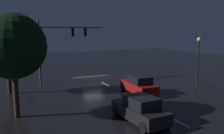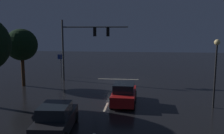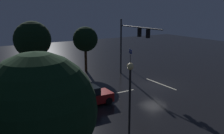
# 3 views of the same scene
# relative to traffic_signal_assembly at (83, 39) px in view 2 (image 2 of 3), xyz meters

# --- Properties ---
(ground_plane) EXTENTS (80.00, 80.00, 0.00)m
(ground_plane) POSITION_rel_traffic_signal_assembly_xyz_m (-4.05, -0.24, -4.88)
(ground_plane) COLOR black
(traffic_signal_assembly) EXTENTS (7.79, 0.47, 7.14)m
(traffic_signal_assembly) POSITION_rel_traffic_signal_assembly_xyz_m (0.00, 0.00, 0.00)
(traffic_signal_assembly) COLOR #383A3D
(traffic_signal_assembly) RESTS_ON ground_plane
(lane_dash_far) EXTENTS (0.16, 2.20, 0.01)m
(lane_dash_far) POSITION_rel_traffic_signal_assembly_xyz_m (-4.05, 3.76, -4.87)
(lane_dash_far) COLOR beige
(lane_dash_far) RESTS_ON ground_plane
(lane_dash_mid) EXTENTS (0.16, 2.20, 0.01)m
(lane_dash_mid) POSITION_rel_traffic_signal_assembly_xyz_m (-4.05, 9.76, -4.87)
(lane_dash_mid) COLOR beige
(lane_dash_mid) RESTS_ON ground_plane
(stop_bar) EXTENTS (5.00, 0.16, 0.01)m
(stop_bar) POSITION_rel_traffic_signal_assembly_xyz_m (-4.05, -1.19, -4.87)
(stop_bar) COLOR beige
(stop_bar) RESTS_ON ground_plane
(car_approaching) EXTENTS (1.99, 4.40, 1.70)m
(car_approaching) POSITION_rel_traffic_signal_assembly_xyz_m (-5.39, 8.66, -4.08)
(car_approaching) COLOR maroon
(car_approaching) RESTS_ON ground_plane
(car_distant) EXTENTS (2.17, 4.47, 1.70)m
(car_distant) POSITION_rel_traffic_signal_assembly_xyz_m (-1.81, 14.73, -4.08)
(car_distant) COLOR black
(car_distant) RESTS_ON ground_plane
(street_lamp_left_kerb) EXTENTS (0.44, 0.44, 5.24)m
(street_lamp_left_kerb) POSITION_rel_traffic_signal_assembly_xyz_m (-12.26, 9.05, -1.23)
(street_lamp_left_kerb) COLOR black
(street_lamp_left_kerb) RESTS_ON ground_plane
(route_sign) EXTENTS (0.89, 0.27, 2.90)m
(route_sign) POSITION_rel_traffic_signal_assembly_xyz_m (3.48, -2.31, -2.79)
(route_sign) COLOR #383A3D
(route_sign) RESTS_ON ground_plane
(tree_right_far) EXTENTS (3.34, 3.34, 6.09)m
(tree_right_far) POSITION_rel_traffic_signal_assembly_xyz_m (5.73, 3.53, -0.48)
(tree_right_far) COLOR #382314
(tree_right_far) RESTS_ON ground_plane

